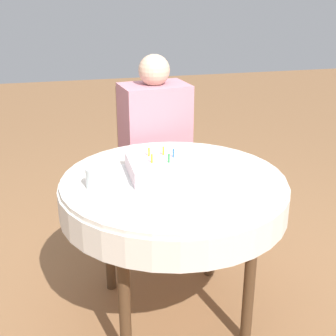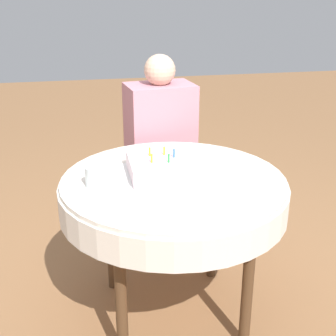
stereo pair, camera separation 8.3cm
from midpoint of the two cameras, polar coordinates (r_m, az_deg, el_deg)
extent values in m
plane|color=#8C603D|center=(2.45, -0.42, -17.14)|extent=(12.00, 12.00, 0.00)
cylinder|color=silver|center=(2.07, -0.48, -1.49)|extent=(1.00, 1.00, 0.02)
cylinder|color=silver|center=(2.11, -0.47, -3.38)|extent=(1.02, 1.02, 0.13)
cylinder|color=#4C331E|center=(1.99, -6.60, -15.09)|extent=(0.05, 0.05, 0.71)
cylinder|color=#4C331E|center=(2.10, 8.80, -12.92)|extent=(0.05, 0.05, 0.71)
cylinder|color=#4C331E|center=(2.45, -8.24, -7.45)|extent=(0.05, 0.05, 0.71)
cylinder|color=#4C331E|center=(2.54, 4.23, -6.09)|extent=(0.05, 0.05, 0.71)
cube|color=#A37A4C|center=(2.87, -2.39, -1.22)|extent=(0.44, 0.44, 0.04)
cube|color=#A37A4C|center=(2.94, -3.63, 5.13)|extent=(0.35, 0.08, 0.52)
cylinder|color=#A37A4C|center=(2.77, -4.50, -7.15)|extent=(0.04, 0.04, 0.40)
cylinder|color=#A37A4C|center=(2.88, 2.00, -5.98)|extent=(0.04, 0.04, 0.40)
cylinder|color=#A37A4C|center=(3.07, -6.36, -4.25)|extent=(0.04, 0.04, 0.40)
cylinder|color=#A37A4C|center=(3.16, -0.41, -3.29)|extent=(0.04, 0.04, 0.40)
cylinder|color=#DBB293|center=(2.78, -2.98, -6.67)|extent=(0.09, 0.09, 0.44)
cylinder|color=#DBB293|center=(2.83, 0.71, -6.01)|extent=(0.09, 0.09, 0.44)
cube|color=#C67F8E|center=(2.77, -2.48, 4.46)|extent=(0.41, 0.31, 0.56)
sphere|color=#DBB293|center=(2.68, -2.61, 11.83)|extent=(0.18, 0.18, 0.18)
cube|color=white|center=(2.10, -1.92, -0.83)|extent=(0.34, 0.34, 0.00)
cube|color=silver|center=(2.09, -1.93, 0.13)|extent=(0.29, 0.29, 0.07)
cylinder|color=blue|center=(2.09, -0.47, 1.82)|extent=(0.01, 0.01, 0.04)
cylinder|color=gold|center=(2.12, -1.69, 2.09)|extent=(0.01, 0.01, 0.04)
cylinder|color=gold|center=(2.11, -3.47, 1.95)|extent=(0.01, 0.01, 0.04)
cylinder|color=gold|center=(2.03, -3.17, 1.16)|extent=(0.01, 0.01, 0.04)
cylinder|color=green|center=(2.03, -1.05, 1.15)|extent=(0.01, 0.01, 0.04)
cylinder|color=silver|center=(1.99, -10.01, -1.21)|extent=(0.08, 0.08, 0.09)
camera|label=1|loc=(0.04, -91.16, -0.47)|focal=50.00mm
camera|label=2|loc=(0.04, 88.84, 0.47)|focal=50.00mm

